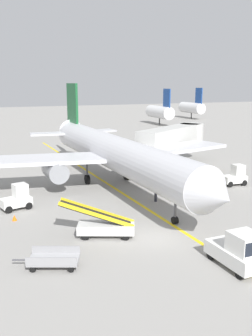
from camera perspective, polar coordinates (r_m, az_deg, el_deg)
name	(u,v)px	position (r m, az deg, el deg)	size (l,w,h in m)	color
ground_plane	(161,238)	(26.20, 5.16, -10.29)	(300.00, 300.00, 0.00)	gray
taxi_line_yellow	(151,212)	(31.11, 3.81, -6.50)	(0.30, 80.00, 0.01)	yellow
airliner	(112,152)	(38.21, -2.06, 2.41)	(28.59, 35.29, 10.10)	silver
jet_bridge	(176,137)	(48.47, 7.45, 4.63)	(12.17, 8.97, 4.85)	beige
pushback_tug	(239,251)	(22.72, 16.52, -11.76)	(2.00, 3.65, 2.20)	silver
baggage_tug_near_wing	(235,176)	(40.27, 15.98, -1.17)	(2.45, 1.42, 2.10)	silver
baggage_tug_by_cargo_door	(18,198)	(32.62, -15.85, -4.35)	(2.65, 1.85, 2.10)	silver
belt_loader_forward_hold	(104,225)	(26.09, -3.26, -8.51)	(5.09, 3.11, 2.59)	silver
belt_loader_aft_hold	(191,182)	(37.59, 9.60, -2.05)	(2.42, 5.16, 2.59)	silver
baggage_cart_loaded	(54,259)	(22.45, -10.73, -13.22)	(3.78, 2.52, 0.94)	#A5A5A8
ground_crew_marshaller	(156,192)	(33.45, 4.45, -3.51)	(0.36, 0.24, 1.70)	#26262D
safety_cone_nose_left	(14,218)	(30.25, -16.28, -7.13)	(0.36, 0.36, 0.44)	orange
safety_cone_wingtip_right	(216,198)	(34.84, 13.27, -4.34)	(0.36, 0.36, 0.44)	orange
distant_aircraft_mid_left	(160,112)	(95.24, 5.06, 8.35)	(3.00, 10.10, 8.80)	silver
distant_aircraft_mid_right	(192,107)	(113.19, 9.77, 8.88)	(3.00, 10.10, 8.80)	silver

